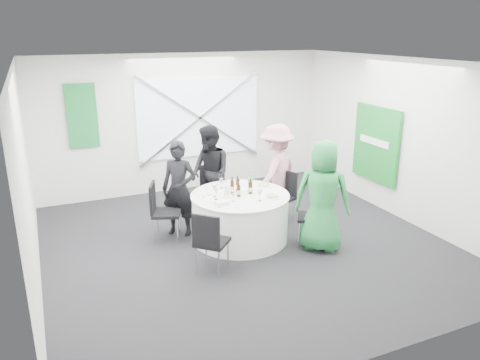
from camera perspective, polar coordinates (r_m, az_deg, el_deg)
name	(u,v)px	position (r m, az deg, el deg)	size (l,w,h in m)	color
floor	(245,243)	(7.48, 0.62, -7.75)	(6.00, 6.00, 0.00)	black
ceiling	(246,62)	(6.75, 0.71, 14.20)	(6.00, 6.00, 0.00)	white
wall_back	(185,123)	(9.73, -6.73, 6.91)	(6.00, 6.00, 0.00)	silver
wall_front	(378,236)	(4.58, 16.49, -6.53)	(6.00, 6.00, 0.00)	silver
wall_left	(27,184)	(6.40, -24.57, -0.44)	(6.00, 6.00, 0.00)	silver
wall_right	(402,140)	(8.64, 19.16, 4.63)	(6.00, 6.00, 0.00)	silver
window_panel	(199,118)	(9.76, -4.99, 7.60)	(2.60, 0.03, 1.60)	silver
window_brace_a	(200,118)	(9.72, -4.91, 7.56)	(0.05, 0.05, 3.16)	silver
window_brace_b	(200,118)	(9.72, -4.91, 7.56)	(0.05, 0.05, 3.16)	silver
green_banner	(82,116)	(9.25, -18.71, 7.41)	(0.55, 0.04, 1.20)	#156D2E
green_sign	(376,144)	(9.08, 16.22, 4.23)	(0.05, 1.20, 1.40)	#177E28
banquet_table	(240,217)	(7.49, 0.00, -4.51)	(1.56, 1.56, 0.76)	white
chair_back	(213,187)	(8.34, -3.27, -0.85)	(0.45, 0.46, 0.95)	black
chair_back_left	(161,207)	(7.49, -9.65, -3.30)	(0.57, 0.56, 0.95)	black
chair_back_right	(284,193)	(8.20, 5.35, -1.53)	(0.53, 0.52, 0.89)	black
chair_front_right	(317,212)	(7.35, 9.38, -3.91)	(0.58, 0.58, 0.92)	black
chair_front_left	(209,239)	(6.39, -3.75, -7.13)	(0.59, 0.59, 0.92)	black
person_man_back_left	(179,189)	(7.61, -7.44, -1.08)	(0.57, 0.37, 1.56)	black
person_man_back	(210,173)	(8.21, -3.69, 0.87)	(0.81, 0.45, 1.67)	black
person_woman_pink	(276,171)	(8.29, 4.45, 1.05)	(1.09, 0.51, 1.68)	pink
person_woman_green	(323,196)	(7.10, 10.04, -1.95)	(0.84, 0.55, 1.72)	#258840
plate_back	(225,185)	(7.80, -1.83, -0.56)	(0.28, 0.28, 0.01)	white
plate_back_left	(204,193)	(7.42, -4.37, -1.58)	(0.27, 0.27, 0.01)	white
plate_back_right	(264,185)	(7.75, 2.90, -0.62)	(0.29, 0.29, 0.04)	white
plate_front_right	(272,197)	(7.23, 3.93, -2.03)	(0.27, 0.27, 0.04)	white
plate_front_left	(228,205)	(6.90, -1.53, -3.07)	(0.29, 0.29, 0.01)	white
napkin	(222,203)	(6.89, -2.21, -2.81)	(0.19, 0.13, 0.05)	white
beer_bottle_a	(232,187)	(7.35, -0.96, -0.91)	(0.06, 0.06, 0.28)	#3A1A0A
beer_bottle_b	(238,186)	(7.46, -0.29, -0.68)	(0.06, 0.06, 0.26)	#3A1A0A
beer_bottle_c	(250,188)	(7.36, 1.28, -1.00)	(0.06, 0.06, 0.25)	#3A1A0A
beer_bottle_d	(239,191)	(7.24, -0.16, -1.34)	(0.06, 0.06, 0.24)	#3A1A0A
green_water_bottle	(250,185)	(7.43, 1.26, -0.64)	(0.08, 0.08, 0.29)	#45B458
clear_water_bottle	(227,191)	(7.20, -1.63, -1.34)	(0.08, 0.08, 0.27)	white
wine_glass_a	(260,193)	(7.06, 2.43, -1.58)	(0.07, 0.07, 0.17)	white
wine_glass_b	(215,189)	(7.24, -3.11, -1.08)	(0.07, 0.07, 0.17)	white
wine_glass_c	(233,194)	(7.01, -0.87, -1.69)	(0.07, 0.07, 0.17)	white
wine_glass_d	(216,192)	(7.12, -2.96, -1.42)	(0.07, 0.07, 0.17)	white
wine_glass_e	(221,181)	(7.60, -2.27, -0.13)	(0.07, 0.07, 0.17)	white
fork_a	(236,183)	(7.89, -0.50, -0.36)	(0.01, 0.15, 0.01)	silver
knife_a	(220,185)	(7.80, -2.45, -0.59)	(0.01, 0.15, 0.01)	silver
fork_b	(215,204)	(6.95, -3.09, -2.97)	(0.01, 0.15, 0.01)	silver
knife_b	(234,207)	(6.82, -0.68, -3.37)	(0.01, 0.15, 0.01)	silver
fork_c	(206,190)	(7.55, -4.12, -1.26)	(0.01, 0.15, 0.01)	silver
knife_c	(204,197)	(7.27, -4.46, -2.04)	(0.01, 0.15, 0.01)	silver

